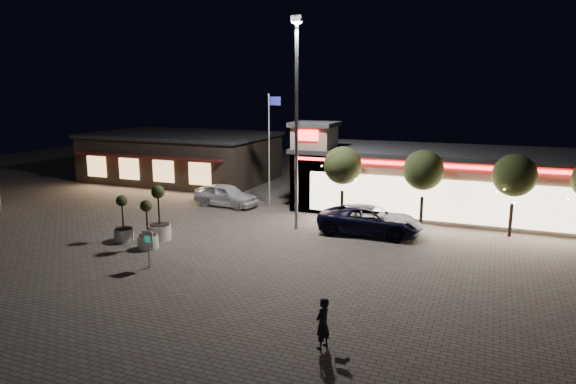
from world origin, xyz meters
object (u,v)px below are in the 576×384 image
at_px(planter_mid, 148,234).
at_px(valet_sign, 148,242).
at_px(pickup_truck, 370,220).
at_px(white_sedan, 226,195).
at_px(planter_left, 123,227).
at_px(pedestrian, 323,323).

xyz_separation_m(planter_mid, valet_sign, (1.90, -2.45, 0.45)).
height_order(pickup_truck, planter_mid, planter_mid).
height_order(white_sedan, valet_sign, valet_sign).
height_order(pickup_truck, planter_left, planter_left).
distance_m(white_sedan, pedestrian, 21.36).
bearing_deg(white_sedan, valet_sign, -161.55).
height_order(planter_left, planter_mid, planter_mid).
relative_size(white_sedan, planter_mid, 1.80).
relative_size(pickup_truck, valet_sign, 3.30).
relative_size(planter_left, planter_mid, 0.98).
relative_size(pedestrian, planter_left, 0.67).
xyz_separation_m(pickup_truck, pedestrian, (1.64, -13.79, 0.04)).
xyz_separation_m(white_sedan, planter_mid, (0.98, -10.36, 0.00)).
bearing_deg(pedestrian, planter_mid, -101.86).
xyz_separation_m(white_sedan, planter_left, (-1.15, -9.71, -0.01)).
relative_size(planter_left, valet_sign, 1.44).
bearing_deg(pickup_truck, valet_sign, 137.07).
height_order(planter_mid, valet_sign, planter_mid).
distance_m(planter_left, planter_mid, 2.23).
distance_m(pickup_truck, valet_sign, 12.75).
bearing_deg(valet_sign, pickup_truck, 48.80).
distance_m(pickup_truck, white_sedan, 11.73).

